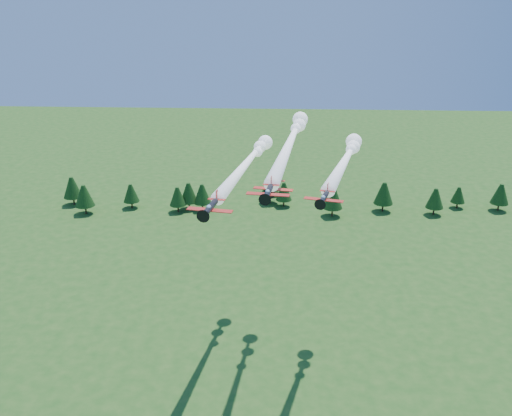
{
  "coord_description": "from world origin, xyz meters",
  "views": [
    {
      "loc": [
        2.06,
        -92.71,
        79.74
      ],
      "look_at": [
        -2.45,
        0.0,
        43.41
      ],
      "focal_mm": 40.0,
      "sensor_mm": 36.0,
      "label": 1
    }
  ],
  "objects_px": {
    "plane_right": "(346,158)",
    "plane_slot": "(274,187)",
    "plane_lead": "(291,140)",
    "plane_left": "(248,162)"
  },
  "relations": [
    {
      "from": "plane_left",
      "to": "plane_right",
      "type": "relative_size",
      "value": 1.22
    },
    {
      "from": "plane_slot",
      "to": "plane_lead",
      "type": "bearing_deg",
      "value": 89.85
    },
    {
      "from": "plane_right",
      "to": "plane_left",
      "type": "bearing_deg",
      "value": 175.87
    },
    {
      "from": "plane_lead",
      "to": "plane_slot",
      "type": "bearing_deg",
      "value": -94.19
    },
    {
      "from": "plane_lead",
      "to": "plane_right",
      "type": "relative_size",
      "value": 1.35
    },
    {
      "from": "plane_right",
      "to": "plane_lead",
      "type": "bearing_deg",
      "value": -166.84
    },
    {
      "from": "plane_lead",
      "to": "plane_slot",
      "type": "distance_m",
      "value": 17.53
    },
    {
      "from": "plane_left",
      "to": "plane_slot",
      "type": "xyz_separation_m",
      "value": [
        6.25,
        -23.47,
        2.27
      ]
    },
    {
      "from": "plane_right",
      "to": "plane_slot",
      "type": "height_order",
      "value": "plane_right"
    },
    {
      "from": "plane_lead",
      "to": "plane_right",
      "type": "bearing_deg",
      "value": 5.56
    }
  ]
}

